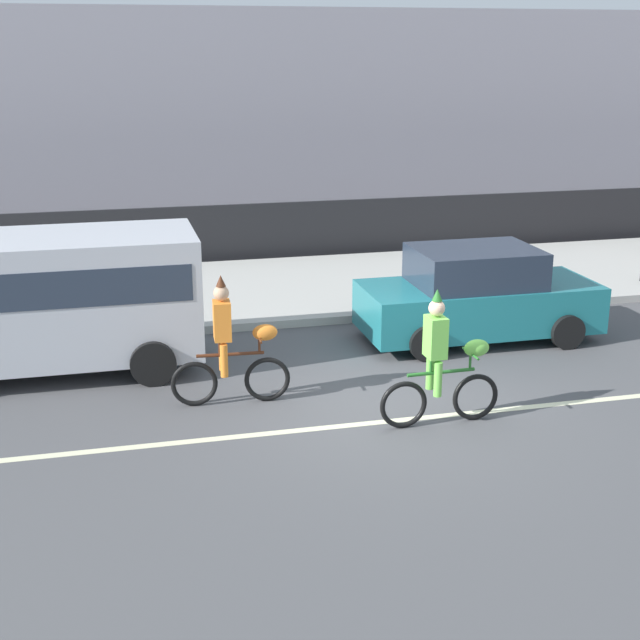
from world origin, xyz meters
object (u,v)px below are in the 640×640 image
(parade_cyclist_lime, at_px, (442,366))
(parked_car_teal, at_px, (477,296))
(parked_van_silver, at_px, (39,294))
(parade_cyclist_orange, at_px, (231,348))

(parade_cyclist_lime, relative_size, parked_car_teal, 0.47)
(parked_van_silver, bearing_deg, parade_cyclist_lime, -32.73)
(parade_cyclist_lime, bearing_deg, parked_car_teal, 59.55)
(parade_cyclist_lime, distance_m, parked_van_silver, 6.36)
(parked_van_silver, xyz_separation_m, parked_car_teal, (7.30, -0.10, -0.50))
(parade_cyclist_orange, height_order, parked_car_teal, parade_cyclist_orange)
(parade_cyclist_orange, height_order, parade_cyclist_lime, same)
(parade_cyclist_lime, bearing_deg, parade_cyclist_orange, 152.04)
(parade_cyclist_orange, xyz_separation_m, parked_van_silver, (-2.68, 2.02, 0.44))
(parade_cyclist_orange, distance_m, parked_car_teal, 5.00)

